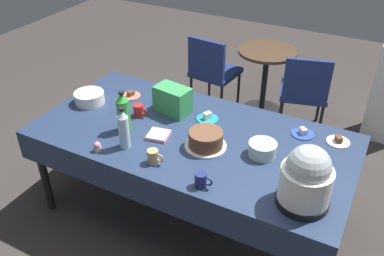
% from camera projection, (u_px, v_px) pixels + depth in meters
% --- Properties ---
extents(ground, '(9.00, 9.00, 0.00)m').
position_uv_depth(ground, '(192.00, 212.00, 3.26)').
color(ground, '#383330').
extents(potluck_table, '(2.20, 1.10, 0.75)m').
position_uv_depth(potluck_table, '(192.00, 141.00, 2.88)').
color(potluck_table, navy).
rests_on(potluck_table, ground).
extents(frosted_layer_cake, '(0.28, 0.28, 0.12)m').
position_uv_depth(frosted_layer_cake, '(206.00, 140.00, 2.69)').
color(frosted_layer_cake, silver).
rests_on(frosted_layer_cake, potluck_table).
extents(slow_cooker, '(0.29, 0.29, 0.38)m').
position_uv_depth(slow_cooker, '(306.00, 179.00, 2.18)').
color(slow_cooker, black).
rests_on(slow_cooker, potluck_table).
extents(glass_salad_bowl, '(0.18, 0.18, 0.09)m').
position_uv_depth(glass_salad_bowl, '(263.00, 149.00, 2.63)').
color(glass_salad_bowl, '#B2C6BC').
rests_on(glass_salad_bowl, potluck_table).
extents(ceramic_snack_bowl, '(0.23, 0.23, 0.09)m').
position_uv_depth(ceramic_snack_bowl, '(89.00, 98.00, 3.19)').
color(ceramic_snack_bowl, silver).
rests_on(ceramic_snack_bowl, potluck_table).
extents(dessert_plate_coral, '(0.15, 0.15, 0.04)m').
position_uv_depth(dessert_plate_coral, '(131.00, 95.00, 3.30)').
color(dessert_plate_coral, '#E07266').
rests_on(dessert_plate_coral, potluck_table).
extents(dessert_plate_cobalt, '(0.16, 0.16, 0.05)m').
position_uv_depth(dessert_plate_cobalt, '(303.00, 133.00, 2.84)').
color(dessert_plate_cobalt, '#2D4CB2').
rests_on(dessert_plate_cobalt, potluck_table).
extents(dessert_plate_white, '(0.16, 0.16, 0.05)m').
position_uv_depth(dessert_plate_white, '(338.00, 141.00, 2.76)').
color(dessert_plate_white, white).
rests_on(dessert_plate_white, potluck_table).
extents(dessert_plate_teal, '(0.16, 0.16, 0.06)m').
position_uv_depth(dessert_plate_teal, '(207.00, 118.00, 3.00)').
color(dessert_plate_teal, teal).
rests_on(dessert_plate_teal, potluck_table).
extents(cupcake_mint, '(0.05, 0.05, 0.07)m').
position_uv_depth(cupcake_mint, '(160.00, 94.00, 3.26)').
color(cupcake_mint, beige).
rests_on(cupcake_mint, potluck_table).
extents(cupcake_cocoa, '(0.05, 0.05, 0.07)m').
position_uv_depth(cupcake_cocoa, '(175.00, 91.00, 3.30)').
color(cupcake_cocoa, beige).
rests_on(cupcake_cocoa, potluck_table).
extents(cupcake_rose, '(0.05, 0.05, 0.07)m').
position_uv_depth(cupcake_rose, '(97.00, 147.00, 2.67)').
color(cupcake_rose, beige).
rests_on(cupcake_rose, potluck_table).
extents(soda_bottle_lime_soda, '(0.09, 0.09, 0.31)m').
position_uv_depth(soda_bottle_lime_soda, '(123.00, 113.00, 2.81)').
color(soda_bottle_lime_soda, green).
rests_on(soda_bottle_lime_soda, potluck_table).
extents(soda_bottle_water, '(0.07, 0.07, 0.29)m').
position_uv_depth(soda_bottle_water, '(124.00, 129.00, 2.65)').
color(soda_bottle_water, silver).
rests_on(soda_bottle_water, potluck_table).
extents(coffee_mug_red, '(0.11, 0.07, 0.09)m').
position_uv_depth(coffee_mug_red, '(139.00, 110.00, 3.03)').
color(coffee_mug_red, '#B2231E').
rests_on(coffee_mug_red, potluck_table).
extents(coffee_mug_navy, '(0.11, 0.07, 0.09)m').
position_uv_depth(coffee_mug_navy, '(201.00, 180.00, 2.37)').
color(coffee_mug_navy, navy).
rests_on(coffee_mug_navy, potluck_table).
extents(coffee_mug_tan, '(0.11, 0.07, 0.09)m').
position_uv_depth(coffee_mug_tan, '(153.00, 157.00, 2.56)').
color(coffee_mug_tan, tan).
rests_on(coffee_mug_tan, potluck_table).
extents(soda_carton, '(0.28, 0.20, 0.20)m').
position_uv_depth(soda_carton, '(173.00, 100.00, 3.05)').
color(soda_carton, '#338C4C').
rests_on(soda_carton, potluck_table).
extents(paper_napkin_stack, '(0.16, 0.16, 0.02)m').
position_uv_depth(paper_napkin_stack, '(159.00, 135.00, 2.82)').
color(paper_napkin_stack, pink).
rests_on(paper_napkin_stack, potluck_table).
extents(maroon_chair_left, '(0.48, 0.48, 0.85)m').
position_uv_depth(maroon_chair_left, '(212.00, 69.00, 4.33)').
color(maroon_chair_left, navy).
rests_on(maroon_chair_left, ground).
extents(maroon_chair_right, '(0.54, 0.54, 0.85)m').
position_uv_depth(maroon_chair_right, '(304.00, 89.00, 3.95)').
color(maroon_chair_right, navy).
rests_on(maroon_chair_right, ground).
extents(round_cafe_table, '(0.60, 0.60, 0.72)m').
position_uv_depth(round_cafe_table, '(266.00, 70.00, 4.29)').
color(round_cafe_table, '#473323').
rests_on(round_cafe_table, ground).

